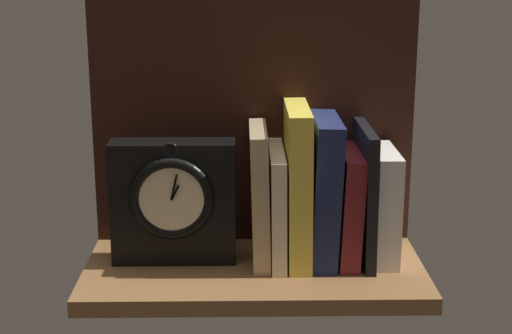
{
  "coord_description": "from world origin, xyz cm",
  "views": [
    {
      "loc": [
        -1.71,
        -114.16,
        47.17
      ],
      "look_at": [
        0.31,
        3.35,
        15.13
      ],
      "focal_mm": 54.73,
      "sensor_mm": 36.0,
      "label": 1
    }
  ],
  "objects_px": {
    "book_tan_shortstories": "(260,194)",
    "book_maroon_dawkins": "(347,205)",
    "book_yellow_seinlanguage": "(298,184)",
    "book_white_catcher": "(383,204)",
    "book_black_skeptic": "(365,194)",
    "book_cream_twain": "(277,205)",
    "book_navy_bierce": "(323,189)",
    "framed_clock": "(173,201)"
  },
  "relations": [
    {
      "from": "book_navy_bierce",
      "to": "framed_clock",
      "type": "bearing_deg",
      "value": -177.46
    },
    {
      "from": "book_tan_shortstories",
      "to": "book_navy_bierce",
      "type": "height_order",
      "value": "book_navy_bierce"
    },
    {
      "from": "book_cream_twain",
      "to": "book_navy_bierce",
      "type": "height_order",
      "value": "book_navy_bierce"
    },
    {
      "from": "book_navy_bierce",
      "to": "book_black_skeptic",
      "type": "distance_m",
      "value": 0.07
    },
    {
      "from": "book_tan_shortstories",
      "to": "book_cream_twain",
      "type": "height_order",
      "value": "book_tan_shortstories"
    },
    {
      "from": "book_navy_bierce",
      "to": "book_white_catcher",
      "type": "relative_size",
      "value": 1.29
    },
    {
      "from": "book_yellow_seinlanguage",
      "to": "book_white_catcher",
      "type": "xyz_separation_m",
      "value": [
        0.14,
        0.0,
        -0.03
      ]
    },
    {
      "from": "book_cream_twain",
      "to": "book_yellow_seinlanguage",
      "type": "bearing_deg",
      "value": 0.0
    },
    {
      "from": "book_tan_shortstories",
      "to": "book_maroon_dawkins",
      "type": "distance_m",
      "value": 0.14
    },
    {
      "from": "book_navy_bierce",
      "to": "book_cream_twain",
      "type": "bearing_deg",
      "value": 180.0
    },
    {
      "from": "book_yellow_seinlanguage",
      "to": "book_black_skeptic",
      "type": "height_order",
      "value": "book_yellow_seinlanguage"
    },
    {
      "from": "book_yellow_seinlanguage",
      "to": "book_maroon_dawkins",
      "type": "xyz_separation_m",
      "value": [
        0.08,
        0.0,
        -0.04
      ]
    },
    {
      "from": "book_tan_shortstories",
      "to": "book_navy_bierce",
      "type": "relative_size",
      "value": 0.93
    },
    {
      "from": "book_yellow_seinlanguage",
      "to": "book_white_catcher",
      "type": "height_order",
      "value": "book_yellow_seinlanguage"
    },
    {
      "from": "book_black_skeptic",
      "to": "book_maroon_dawkins",
      "type": "bearing_deg",
      "value": 180.0
    },
    {
      "from": "book_yellow_seinlanguage",
      "to": "framed_clock",
      "type": "xyz_separation_m",
      "value": [
        -0.2,
        -0.01,
        -0.02
      ]
    },
    {
      "from": "book_maroon_dawkins",
      "to": "book_yellow_seinlanguage",
      "type": "bearing_deg",
      "value": 180.0
    },
    {
      "from": "book_cream_twain",
      "to": "book_yellow_seinlanguage",
      "type": "distance_m",
      "value": 0.05
    },
    {
      "from": "book_tan_shortstories",
      "to": "book_maroon_dawkins",
      "type": "height_order",
      "value": "book_tan_shortstories"
    },
    {
      "from": "book_black_skeptic",
      "to": "book_navy_bierce",
      "type": "bearing_deg",
      "value": 180.0
    },
    {
      "from": "book_cream_twain",
      "to": "book_white_catcher",
      "type": "relative_size",
      "value": 1.0
    },
    {
      "from": "book_maroon_dawkins",
      "to": "book_white_catcher",
      "type": "relative_size",
      "value": 0.99
    },
    {
      "from": "book_black_skeptic",
      "to": "book_white_catcher",
      "type": "relative_size",
      "value": 1.21
    },
    {
      "from": "book_tan_shortstories",
      "to": "book_navy_bierce",
      "type": "bearing_deg",
      "value": 0.0
    },
    {
      "from": "book_maroon_dawkins",
      "to": "book_cream_twain",
      "type": "bearing_deg",
      "value": 180.0
    },
    {
      "from": "book_cream_twain",
      "to": "framed_clock",
      "type": "xyz_separation_m",
      "value": [
        -0.16,
        -0.01,
        0.01
      ]
    },
    {
      "from": "book_black_skeptic",
      "to": "framed_clock",
      "type": "relative_size",
      "value": 1.07
    },
    {
      "from": "book_cream_twain",
      "to": "book_white_catcher",
      "type": "distance_m",
      "value": 0.17
    },
    {
      "from": "book_navy_bierce",
      "to": "framed_clock",
      "type": "relative_size",
      "value": 1.15
    },
    {
      "from": "book_yellow_seinlanguage",
      "to": "book_maroon_dawkins",
      "type": "relative_size",
      "value": 1.4
    },
    {
      "from": "book_yellow_seinlanguage",
      "to": "book_tan_shortstories",
      "type": "bearing_deg",
      "value": 180.0
    },
    {
      "from": "framed_clock",
      "to": "book_cream_twain",
      "type": "bearing_deg",
      "value": 3.68
    },
    {
      "from": "book_yellow_seinlanguage",
      "to": "framed_clock",
      "type": "height_order",
      "value": "book_yellow_seinlanguage"
    },
    {
      "from": "book_yellow_seinlanguage",
      "to": "framed_clock",
      "type": "relative_size",
      "value": 1.24
    },
    {
      "from": "book_cream_twain",
      "to": "book_black_skeptic",
      "type": "height_order",
      "value": "book_black_skeptic"
    },
    {
      "from": "book_yellow_seinlanguage",
      "to": "book_maroon_dawkins",
      "type": "distance_m",
      "value": 0.09
    },
    {
      "from": "book_black_skeptic",
      "to": "book_cream_twain",
      "type": "bearing_deg",
      "value": 180.0
    },
    {
      "from": "framed_clock",
      "to": "book_tan_shortstories",
      "type": "bearing_deg",
      "value": 4.42
    },
    {
      "from": "book_cream_twain",
      "to": "book_white_catcher",
      "type": "xyz_separation_m",
      "value": [
        0.17,
        0.0,
        -0.0
      ]
    },
    {
      "from": "book_black_skeptic",
      "to": "book_white_catcher",
      "type": "height_order",
      "value": "book_black_skeptic"
    },
    {
      "from": "book_navy_bierce",
      "to": "book_maroon_dawkins",
      "type": "height_order",
      "value": "book_navy_bierce"
    },
    {
      "from": "book_yellow_seinlanguage",
      "to": "book_maroon_dawkins",
      "type": "height_order",
      "value": "book_yellow_seinlanguage"
    }
  ]
}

